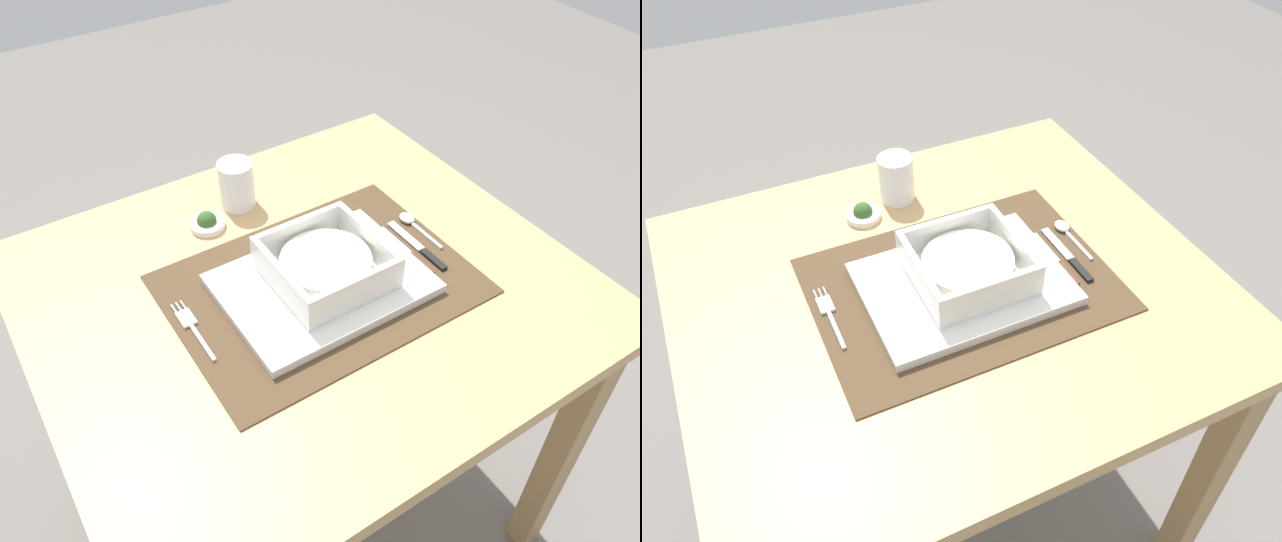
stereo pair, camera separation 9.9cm
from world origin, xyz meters
The scene contains 11 objects.
ground_plane centered at (0.00, 0.00, 0.00)m, with size 6.00×6.00×0.00m, color slate.
dining_table centered at (0.00, 0.00, 0.62)m, with size 0.84×0.75×0.73m.
placemat centered at (0.02, -0.02, 0.73)m, with size 0.47×0.34×0.00m, color #4C3823.
serving_plate centered at (0.02, -0.02, 0.74)m, with size 0.31×0.23×0.02m, color white.
porridge_bowl centered at (0.03, -0.02, 0.77)m, with size 0.17×0.17×0.06m.
fork centered at (-0.19, 0.01, 0.74)m, with size 0.02×0.13×0.00m.
spoon centered at (0.24, 0.02, 0.74)m, with size 0.02×0.11×0.01m.
butter_knife centered at (0.21, -0.04, 0.74)m, with size 0.01×0.14×0.01m.
bread_knife centered at (0.18, -0.04, 0.74)m, with size 0.01×0.14×0.01m.
drinking_glass centered at (0.01, 0.24, 0.77)m, with size 0.06×0.06×0.09m.
condiment_saucer centered at (-0.07, 0.21, 0.74)m, with size 0.06×0.06×0.03m.
Camera 2 is at (-0.29, -0.67, 1.44)m, focal length 35.71 mm.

